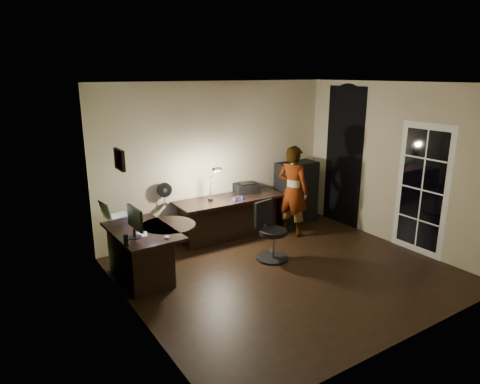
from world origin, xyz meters
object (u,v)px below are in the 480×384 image
desk_left (144,254)px  monitor (134,227)px  office_chair (273,232)px  person (293,191)px  cabinet (296,193)px  desk_right (230,218)px

desk_left → monitor: bearing=-131.9°
desk_left → office_chair: size_ratio=1.39×
office_chair → person: size_ratio=0.56×
office_chair → monitor: bearing=162.1°
cabinet → desk_left: bearing=-168.1°
desk_right → monitor: bearing=-155.2°
cabinet → office_chair: 1.83m
cabinet → monitor: (-3.52, -0.89, 0.28)m
desk_left → office_chair: office_chair is taller
desk_right → office_chair: 1.15m
desk_left → cabinet: cabinet is taller
person → office_chair: bearing=105.2°
cabinet → office_chair: size_ratio=1.31×
desk_left → person: 2.91m
desk_right → cabinet: cabinet is taller
monitor → person: person is taller
desk_left → office_chair: 1.98m
desk_right → person: (1.02, -0.47, 0.45)m
desk_right → office_chair: bearing=-85.0°
monitor → desk_right: bearing=21.3°
cabinet → office_chair: (-1.42, -1.15, -0.14)m
monitor → office_chair: bearing=-9.2°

